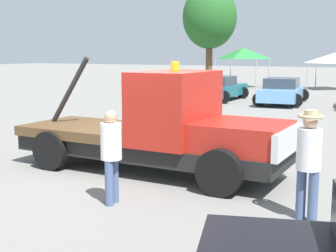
{
  "coord_description": "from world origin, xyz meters",
  "views": [
    {
      "loc": [
        5.2,
        -8.68,
        2.6
      ],
      "look_at": [
        0.5,
        0.0,
        1.05
      ],
      "focal_mm": 50.0,
      "sensor_mm": 36.0,
      "label": 1
    }
  ],
  "objects_px": {
    "canopy_tent_white": "(335,58)",
    "tree_right": "(210,17)",
    "person_near_truck": "(309,156)",
    "person_at_hood": "(111,151)",
    "canopy_tent_green": "(243,53)",
    "parked_car_skyblue": "(282,91)",
    "parked_car_teal": "(217,88)",
    "traffic_cone": "(251,141)",
    "tow_truck": "(163,130)"
  },
  "relations": [
    {
      "from": "parked_car_teal",
      "to": "parked_car_skyblue",
      "type": "bearing_deg",
      "value": -93.62
    },
    {
      "from": "tow_truck",
      "to": "parked_car_teal",
      "type": "relative_size",
      "value": 1.36
    },
    {
      "from": "person_at_hood",
      "to": "tree_right",
      "type": "xyz_separation_m",
      "value": [
        -11.97,
        31.73,
        4.67
      ]
    },
    {
      "from": "canopy_tent_green",
      "to": "canopy_tent_white",
      "type": "height_order",
      "value": "canopy_tent_green"
    },
    {
      "from": "parked_car_skyblue",
      "to": "canopy_tent_white",
      "type": "xyz_separation_m",
      "value": [
        0.71,
        11.23,
        1.58
      ]
    },
    {
      "from": "person_near_truck",
      "to": "canopy_tent_white",
      "type": "xyz_separation_m",
      "value": [
        -4.1,
        27.83,
        1.2
      ]
    },
    {
      "from": "tow_truck",
      "to": "tree_right",
      "type": "xyz_separation_m",
      "value": [
        -11.73,
        29.48,
        4.67
      ]
    },
    {
      "from": "person_near_truck",
      "to": "traffic_cone",
      "type": "relative_size",
      "value": 3.17
    },
    {
      "from": "traffic_cone",
      "to": "tow_truck",
      "type": "bearing_deg",
      "value": -105.86
    },
    {
      "from": "person_near_truck",
      "to": "tow_truck",
      "type": "bearing_deg",
      "value": 83.23
    },
    {
      "from": "tree_right",
      "to": "parked_car_teal",
      "type": "bearing_deg",
      "value": -64.79
    },
    {
      "from": "parked_car_skyblue",
      "to": "canopy_tent_green",
      "type": "bearing_deg",
      "value": 22.58
    },
    {
      "from": "tow_truck",
      "to": "traffic_cone",
      "type": "height_order",
      "value": "tow_truck"
    },
    {
      "from": "person_near_truck",
      "to": "tree_right",
      "type": "relative_size",
      "value": 0.21
    },
    {
      "from": "person_near_truck",
      "to": "parked_car_skyblue",
      "type": "xyz_separation_m",
      "value": [
        -4.8,
        16.61,
        -0.38
      ]
    },
    {
      "from": "parked_car_teal",
      "to": "canopy_tent_white",
      "type": "relative_size",
      "value": 1.45
    },
    {
      "from": "canopy_tent_green",
      "to": "tree_right",
      "type": "xyz_separation_m",
      "value": [
        -4.54,
        4.07,
        3.07
      ]
    },
    {
      "from": "person_near_truck",
      "to": "parked_car_teal",
      "type": "relative_size",
      "value": 0.38
    },
    {
      "from": "parked_car_skyblue",
      "to": "tree_right",
      "type": "bearing_deg",
      "value": 28.98
    },
    {
      "from": "canopy_tent_green",
      "to": "canopy_tent_white",
      "type": "xyz_separation_m",
      "value": [
        6.48,
        0.94,
        -0.32
      ]
    },
    {
      "from": "person_near_truck",
      "to": "parked_car_skyblue",
      "type": "height_order",
      "value": "person_near_truck"
    },
    {
      "from": "person_near_truck",
      "to": "person_at_hood",
      "type": "bearing_deg",
      "value": 120.63
    },
    {
      "from": "tree_right",
      "to": "tow_truck",
      "type": "bearing_deg",
      "value": -68.3
    },
    {
      "from": "person_near_truck",
      "to": "tree_right",
      "type": "distance_m",
      "value": 34.76
    },
    {
      "from": "person_near_truck",
      "to": "tree_right",
      "type": "xyz_separation_m",
      "value": [
        -15.12,
        30.96,
        4.59
      ]
    },
    {
      "from": "parked_car_teal",
      "to": "canopy_tent_green",
      "type": "height_order",
      "value": "canopy_tent_green"
    },
    {
      "from": "person_near_truck",
      "to": "canopy_tent_green",
      "type": "distance_m",
      "value": 28.94
    },
    {
      "from": "canopy_tent_white",
      "to": "canopy_tent_green",
      "type": "bearing_deg",
      "value": -171.73
    },
    {
      "from": "tow_truck",
      "to": "tree_right",
      "type": "bearing_deg",
      "value": 112.14
    },
    {
      "from": "parked_car_teal",
      "to": "canopy_tent_green",
      "type": "xyz_separation_m",
      "value": [
        -2.14,
        10.11,
        1.9
      ]
    },
    {
      "from": "traffic_cone",
      "to": "parked_car_skyblue",
      "type": "bearing_deg",
      "value": 101.08
    },
    {
      "from": "person_at_hood",
      "to": "canopy_tent_green",
      "type": "xyz_separation_m",
      "value": [
        -7.42,
        27.66,
        1.61
      ]
    },
    {
      "from": "tow_truck",
      "to": "person_at_hood",
      "type": "distance_m",
      "value": 2.27
    },
    {
      "from": "canopy_tent_white",
      "to": "tree_right",
      "type": "height_order",
      "value": "tree_right"
    },
    {
      "from": "parked_car_teal",
      "to": "tree_right",
      "type": "distance_m",
      "value": 16.45
    },
    {
      "from": "person_at_hood",
      "to": "parked_car_teal",
      "type": "xyz_separation_m",
      "value": [
        -5.29,
        17.55,
        -0.3
      ]
    },
    {
      "from": "tree_right",
      "to": "canopy_tent_green",
      "type": "bearing_deg",
      "value": -41.87
    },
    {
      "from": "canopy_tent_green",
      "to": "traffic_cone",
      "type": "relative_size",
      "value": 5.87
    },
    {
      "from": "person_at_hood",
      "to": "canopy_tent_green",
      "type": "bearing_deg",
      "value": 95.88
    },
    {
      "from": "tow_truck",
      "to": "parked_car_skyblue",
      "type": "bearing_deg",
      "value": 95.8
    },
    {
      "from": "parked_car_teal",
      "to": "tree_right",
      "type": "height_order",
      "value": "tree_right"
    },
    {
      "from": "parked_car_teal",
      "to": "parked_car_skyblue",
      "type": "distance_m",
      "value": 3.64
    },
    {
      "from": "parked_car_teal",
      "to": "canopy_tent_green",
      "type": "distance_m",
      "value": 10.51
    },
    {
      "from": "person_near_truck",
      "to": "canopy_tent_white",
      "type": "height_order",
      "value": "canopy_tent_white"
    },
    {
      "from": "person_near_truck",
      "to": "parked_car_skyblue",
      "type": "bearing_deg",
      "value": 33.06
    },
    {
      "from": "parked_car_teal",
      "to": "person_near_truck",
      "type": "bearing_deg",
      "value": -154.2
    },
    {
      "from": "person_near_truck",
      "to": "canopy_tent_green",
      "type": "xyz_separation_m",
      "value": [
        -10.57,
        26.89,
        1.52
      ]
    },
    {
      "from": "person_at_hood",
      "to": "parked_car_teal",
      "type": "relative_size",
      "value": 0.36
    },
    {
      "from": "parked_car_skyblue",
      "to": "canopy_tent_white",
      "type": "distance_m",
      "value": 11.36
    },
    {
      "from": "tow_truck",
      "to": "parked_car_teal",
      "type": "bearing_deg",
      "value": 108.73
    }
  ]
}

